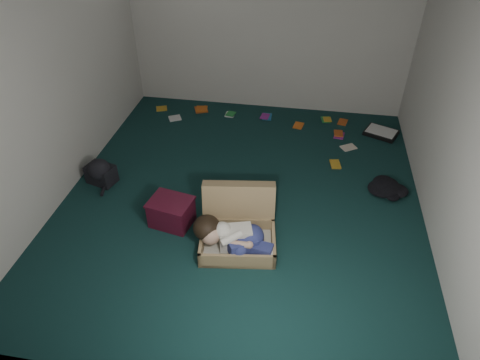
% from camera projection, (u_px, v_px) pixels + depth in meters
% --- Properties ---
extents(floor, '(4.50, 4.50, 0.00)m').
position_uv_depth(floor, '(242.00, 196.00, 4.92)').
color(floor, '#102E2D').
rests_on(floor, ground).
extents(wall_back, '(4.50, 0.00, 4.50)m').
position_uv_depth(wall_back, '(269.00, 21.00, 5.90)').
color(wall_back, silver).
rests_on(wall_back, ground).
extents(wall_front, '(4.50, 0.00, 4.50)m').
position_uv_depth(wall_front, '(177.00, 271.00, 2.37)').
color(wall_front, silver).
rests_on(wall_front, ground).
extents(wall_left, '(0.00, 4.50, 4.50)m').
position_uv_depth(wall_left, '(51.00, 78.00, 4.40)').
color(wall_left, silver).
rests_on(wall_left, ground).
extents(wall_right, '(0.00, 4.50, 4.50)m').
position_uv_depth(wall_right, '(460.00, 109.00, 3.87)').
color(wall_right, silver).
rests_on(wall_right, ground).
extents(suitcase, '(0.83, 0.81, 0.54)m').
position_uv_depth(suitcase, '(238.00, 226.00, 4.29)').
color(suitcase, '#A08458').
rests_on(suitcase, floor).
extents(person, '(0.81, 0.39, 0.34)m').
position_uv_depth(person, '(232.00, 236.00, 4.12)').
color(person, silver).
rests_on(person, suitcase).
extents(maroon_bin, '(0.49, 0.42, 0.30)m').
position_uv_depth(maroon_bin, '(171.00, 212.00, 4.48)').
color(maroon_bin, '#460E1F').
rests_on(maroon_bin, floor).
extents(backpack, '(0.48, 0.42, 0.24)m').
position_uv_depth(backpack, '(101.00, 173.00, 5.07)').
color(backpack, black).
rests_on(backpack, floor).
extents(clothing_pile, '(0.52, 0.48, 0.13)m').
position_uv_depth(clothing_pile, '(382.00, 188.00, 4.94)').
color(clothing_pile, black).
rests_on(clothing_pile, floor).
extents(paper_tray, '(0.52, 0.46, 0.06)m').
position_uv_depth(paper_tray, '(381.00, 133.00, 5.99)').
color(paper_tray, black).
rests_on(paper_tray, floor).
extents(book_scatter, '(3.00, 1.36, 0.02)m').
position_uv_depth(book_scatter, '(272.00, 125.00, 6.21)').
color(book_scatter, gold).
rests_on(book_scatter, floor).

